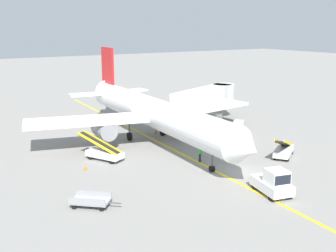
# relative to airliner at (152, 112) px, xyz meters

# --- Properties ---
(ground_plane) EXTENTS (300.00, 300.00, 0.00)m
(ground_plane) POSITION_rel_airliner_xyz_m (1.59, -13.73, -3.42)
(ground_plane) COLOR gray
(taxi_line_yellow) EXTENTS (3.97, 79.93, 0.01)m
(taxi_line_yellow) POSITION_rel_airliner_xyz_m (-0.03, -8.73, -3.41)
(taxi_line_yellow) COLOR yellow
(taxi_line_yellow) RESTS_ON ground
(airliner) EXTENTS (28.58, 35.31, 10.10)m
(airliner) POSITION_rel_airliner_xyz_m (0.00, 0.00, 0.00)
(airliner) COLOR white
(airliner) RESTS_ON ground
(jet_bridge) EXTENTS (12.90, 7.31, 4.85)m
(jet_bridge) POSITION_rel_airliner_xyz_m (11.24, 4.16, 0.12)
(jet_bridge) COLOR beige
(jet_bridge) RESTS_ON ground
(pushback_tug) EXTENTS (2.63, 3.93, 2.20)m
(pushback_tug) POSITION_rel_airliner_xyz_m (0.28, -18.79, -2.42)
(pushback_tug) COLOR silver
(pushback_tug) RESTS_ON ground
(baggage_tug_near_wing) EXTENTS (2.53, 1.57, 2.10)m
(baggage_tug_near_wing) POSITION_rel_airliner_xyz_m (9.46, 0.36, -2.49)
(baggage_tug_near_wing) COLOR silver
(baggage_tug_near_wing) RESTS_ON ground
(baggage_tug_by_cargo_door) EXTENTS (2.71, 2.45, 2.10)m
(baggage_tug_by_cargo_door) POSITION_rel_airliner_xyz_m (9.14, -4.42, -2.49)
(baggage_tug_by_cargo_door) COLOR silver
(baggage_tug_by_cargo_door) RESTS_ON ground
(belt_loader_forward_hold) EXTENTS (4.86, 3.80, 2.59)m
(belt_loader_forward_hold) POSITION_rel_airliner_xyz_m (8.32, -12.38, -2.64)
(belt_loader_forward_hold) COLOR silver
(belt_loader_forward_hold) RESTS_ON ground
(belt_loader_aft_hold) EXTENTS (3.43, 5.01, 2.59)m
(belt_loader_aft_hold) POSITION_rel_airliner_xyz_m (-7.56, -3.54, -2.64)
(belt_loader_aft_hold) COLOR silver
(belt_loader_aft_hold) RESTS_ON ground
(baggage_cart_loaded) EXTENTS (3.35, 3.09, 0.94)m
(baggage_cart_loaded) POSITION_rel_airliner_xyz_m (-12.85, -13.32, -2.95)
(baggage_cart_loaded) COLOR #A5A5A8
(baggage_cart_loaded) RESTS_ON ground
(ground_crew_marshaller) EXTENTS (0.36, 0.24, 1.70)m
(ground_crew_marshaller) POSITION_rel_airliner_xyz_m (0.18, -9.15, -2.51)
(ground_crew_marshaller) COLOR #26262D
(ground_crew_marshaller) RESTS_ON ground
(safety_cone_nose_left) EXTENTS (0.36, 0.36, 0.44)m
(safety_cone_nose_left) POSITION_rel_airliner_xyz_m (2.07, 2.66, -3.20)
(safety_cone_nose_left) COLOR orange
(safety_cone_nose_left) RESTS_ON ground
(safety_cone_nose_right) EXTENTS (0.36, 0.36, 0.44)m
(safety_cone_nose_right) POSITION_rel_airliner_xyz_m (11.32, -8.73, -3.20)
(safety_cone_nose_right) COLOR orange
(safety_cone_nose_right) RESTS_ON ground
(safety_cone_wingtip_left) EXTENTS (0.36, 0.36, 0.44)m
(safety_cone_wingtip_left) POSITION_rel_airliner_xyz_m (-10.27, -5.54, -3.20)
(safety_cone_wingtip_left) COLOR orange
(safety_cone_wingtip_left) RESTS_ON ground
(safety_cone_wingtip_right) EXTENTS (0.36, 0.36, 0.44)m
(safety_cone_wingtip_right) POSITION_rel_airliner_xyz_m (3.34, -10.72, -3.20)
(safety_cone_wingtip_right) COLOR orange
(safety_cone_wingtip_right) RESTS_ON ground
(safety_cone_tail_area) EXTENTS (0.36, 0.36, 0.44)m
(safety_cone_tail_area) POSITION_rel_airliner_xyz_m (12.26, -10.02, -3.20)
(safety_cone_tail_area) COLOR orange
(safety_cone_tail_area) RESTS_ON ground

